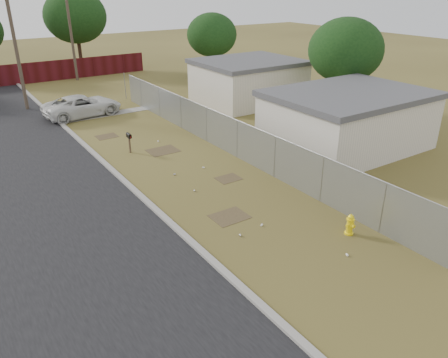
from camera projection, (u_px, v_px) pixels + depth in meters
ground at (185, 170)px, 21.26m from camera, size 120.00×120.00×0.00m
street at (6, 149)px, 23.92m from camera, size 15.10×60.00×0.12m
chainlink_fence at (226, 137)px, 23.29m from camera, size 0.10×27.06×2.02m
utility_poles at (8, 34)px, 33.08m from camera, size 12.60×8.24×9.00m
houses at (293, 98)px, 27.89m from camera, size 9.30×17.24×3.10m
horizon_trees at (58, 29)px, 37.57m from camera, size 33.32×31.94×7.78m
fire_hydrant at (350, 225)px, 15.77m from camera, size 0.37×0.37×0.82m
mailbox at (129, 137)px, 23.09m from camera, size 0.17×0.47×1.09m
pickup_truck at (83, 106)px, 29.45m from camera, size 5.39×2.93×1.43m
scattered_litter at (216, 192)px, 19.00m from camera, size 2.35×13.96×0.07m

